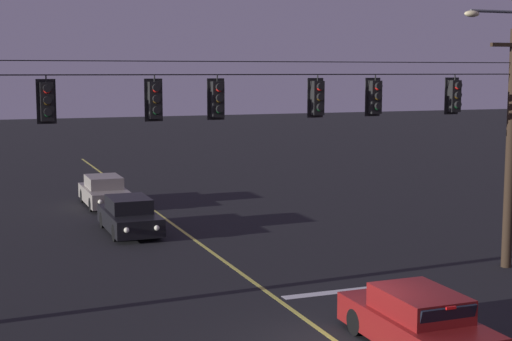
{
  "coord_description": "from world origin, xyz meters",
  "views": [
    {
      "loc": [
        -7.93,
        -14.94,
        6.27
      ],
      "look_at": [
        0.0,
        5.82,
        3.4
      ],
      "focal_mm": 54.1,
      "sensor_mm": 36.0,
      "label": 1
    }
  ],
  "objects_px": {
    "car_oncoming_trailing": "(104,192)",
    "traffic_light_far_right": "(455,96)",
    "traffic_light_rightmost": "(375,97)",
    "car_oncoming_lead": "(129,216)",
    "traffic_light_left_inner": "(155,100)",
    "street_lamp_corner": "(504,108)",
    "traffic_light_right_inner": "(318,98)",
    "car_waiting_near_lane": "(417,322)",
    "traffic_light_leftmost": "(47,102)",
    "traffic_light_centre": "(218,99)"
  },
  "relations": [
    {
      "from": "traffic_light_right_inner",
      "to": "traffic_light_rightmost",
      "type": "xyz_separation_m",
      "value": [
        1.85,
        0.0,
        0.0
      ]
    },
    {
      "from": "traffic_light_centre",
      "to": "car_oncoming_trailing",
      "type": "xyz_separation_m",
      "value": [
        -0.37,
        16.07,
        -4.87
      ]
    },
    {
      "from": "traffic_light_leftmost",
      "to": "car_oncoming_trailing",
      "type": "relative_size",
      "value": 0.28
    },
    {
      "from": "traffic_light_left_inner",
      "to": "car_waiting_near_lane",
      "type": "distance_m",
      "value": 8.61
    },
    {
      "from": "traffic_light_right_inner",
      "to": "street_lamp_corner",
      "type": "bearing_deg",
      "value": 13.31
    },
    {
      "from": "traffic_light_centre",
      "to": "car_oncoming_lead",
      "type": "distance_m",
      "value": 10.8
    },
    {
      "from": "traffic_light_right_inner",
      "to": "traffic_light_rightmost",
      "type": "height_order",
      "value": "same"
    },
    {
      "from": "traffic_light_rightmost",
      "to": "car_oncoming_lead",
      "type": "height_order",
      "value": "traffic_light_rightmost"
    },
    {
      "from": "car_waiting_near_lane",
      "to": "car_oncoming_trailing",
      "type": "xyz_separation_m",
      "value": [
        -3.32,
        21.42,
        -0.0
      ]
    },
    {
      "from": "traffic_light_leftmost",
      "to": "traffic_light_centre",
      "type": "bearing_deg",
      "value": 0.0
    },
    {
      "from": "traffic_light_centre",
      "to": "traffic_light_far_right",
      "type": "xyz_separation_m",
      "value": [
        7.55,
        0.0,
        0.0
      ]
    },
    {
      "from": "car_waiting_near_lane",
      "to": "car_oncoming_lead",
      "type": "xyz_separation_m",
      "value": [
        -3.46,
        14.97,
        -0.0
      ]
    },
    {
      "from": "street_lamp_corner",
      "to": "car_oncoming_trailing",
      "type": "bearing_deg",
      "value": 128.45
    },
    {
      "from": "traffic_light_centre",
      "to": "traffic_light_rightmost",
      "type": "xyz_separation_m",
      "value": [
        4.82,
        0.0,
        0.0
      ]
    },
    {
      "from": "traffic_light_right_inner",
      "to": "car_oncoming_lead",
      "type": "distance_m",
      "value": 11.33
    },
    {
      "from": "traffic_light_right_inner",
      "to": "car_waiting_near_lane",
      "type": "height_order",
      "value": "traffic_light_right_inner"
    },
    {
      "from": "traffic_light_centre",
      "to": "car_oncoming_lead",
      "type": "xyz_separation_m",
      "value": [
        -0.51,
        9.62,
        -4.87
      ]
    },
    {
      "from": "traffic_light_far_right",
      "to": "car_oncoming_trailing",
      "type": "relative_size",
      "value": 0.28
    },
    {
      "from": "traffic_light_leftmost",
      "to": "traffic_light_right_inner",
      "type": "relative_size",
      "value": 1.0
    },
    {
      "from": "traffic_light_right_inner",
      "to": "car_oncoming_trailing",
      "type": "relative_size",
      "value": 0.28
    },
    {
      "from": "street_lamp_corner",
      "to": "traffic_light_centre",
      "type": "bearing_deg",
      "value": -170.24
    },
    {
      "from": "traffic_light_rightmost",
      "to": "car_oncoming_trailing",
      "type": "xyz_separation_m",
      "value": [
        -5.18,
        16.07,
        -4.87
      ]
    },
    {
      "from": "traffic_light_leftmost",
      "to": "traffic_light_rightmost",
      "type": "xyz_separation_m",
      "value": [
        9.27,
        0.0,
        0.0
      ]
    },
    {
      "from": "traffic_light_rightmost",
      "to": "traffic_light_far_right",
      "type": "xyz_separation_m",
      "value": [
        2.74,
        0.0,
        0.0
      ]
    },
    {
      "from": "traffic_light_right_inner",
      "to": "traffic_light_far_right",
      "type": "distance_m",
      "value": 4.59
    },
    {
      "from": "traffic_light_leftmost",
      "to": "traffic_light_right_inner",
      "type": "height_order",
      "value": "same"
    },
    {
      "from": "traffic_light_centre",
      "to": "traffic_light_rightmost",
      "type": "height_order",
      "value": "same"
    },
    {
      "from": "traffic_light_left_inner",
      "to": "street_lamp_corner",
      "type": "distance_m",
      "value": 12.76
    },
    {
      "from": "traffic_light_centre",
      "to": "street_lamp_corner",
      "type": "xyz_separation_m",
      "value": [
        10.9,
        1.88,
        -0.52
      ]
    },
    {
      "from": "car_oncoming_trailing",
      "to": "traffic_light_far_right",
      "type": "bearing_deg",
      "value": -63.76
    },
    {
      "from": "traffic_light_left_inner",
      "to": "traffic_light_centre",
      "type": "xyz_separation_m",
      "value": [
        1.72,
        0.0,
        0.0
      ]
    },
    {
      "from": "traffic_light_centre",
      "to": "street_lamp_corner",
      "type": "bearing_deg",
      "value": 9.76
    },
    {
      "from": "traffic_light_rightmost",
      "to": "car_oncoming_lead",
      "type": "distance_m",
      "value": 12.03
    },
    {
      "from": "traffic_light_left_inner",
      "to": "traffic_light_right_inner",
      "type": "xyz_separation_m",
      "value": [
        4.68,
        0.0,
        0.0
      ]
    },
    {
      "from": "traffic_light_centre",
      "to": "car_oncoming_trailing",
      "type": "height_order",
      "value": "traffic_light_centre"
    },
    {
      "from": "traffic_light_left_inner",
      "to": "street_lamp_corner",
      "type": "xyz_separation_m",
      "value": [
        12.62,
        1.88,
        -0.52
      ]
    },
    {
      "from": "car_waiting_near_lane",
      "to": "car_oncoming_trailing",
      "type": "distance_m",
      "value": 21.67
    },
    {
      "from": "traffic_light_leftmost",
      "to": "traffic_light_centre",
      "type": "relative_size",
      "value": 1.0
    },
    {
      "from": "car_oncoming_lead",
      "to": "traffic_light_centre",
      "type": "bearing_deg",
      "value": -86.99
    },
    {
      "from": "car_waiting_near_lane",
      "to": "traffic_light_leftmost",
      "type": "bearing_deg",
      "value": 144.15
    },
    {
      "from": "traffic_light_left_inner",
      "to": "car_waiting_near_lane",
      "type": "xyz_separation_m",
      "value": [
        4.67,
        -5.35,
        -4.87
      ]
    },
    {
      "from": "traffic_light_far_right",
      "to": "street_lamp_corner",
      "type": "height_order",
      "value": "street_lamp_corner"
    },
    {
      "from": "car_waiting_near_lane",
      "to": "traffic_light_rightmost",
      "type": "bearing_deg",
      "value": 70.77
    },
    {
      "from": "traffic_light_right_inner",
      "to": "car_waiting_near_lane",
      "type": "xyz_separation_m",
      "value": [
        -0.02,
        -5.35,
        -4.87
      ]
    },
    {
      "from": "traffic_light_far_right",
      "to": "street_lamp_corner",
      "type": "relative_size",
      "value": 0.15
    },
    {
      "from": "traffic_light_centre",
      "to": "car_waiting_near_lane",
      "type": "height_order",
      "value": "traffic_light_centre"
    },
    {
      "from": "traffic_light_far_right",
      "to": "car_waiting_near_lane",
      "type": "xyz_separation_m",
      "value": [
        -4.6,
        -5.35,
        -4.87
      ]
    },
    {
      "from": "street_lamp_corner",
      "to": "car_waiting_near_lane",
      "type": "bearing_deg",
      "value": -137.73
    },
    {
      "from": "traffic_light_leftmost",
      "to": "traffic_light_right_inner",
      "type": "xyz_separation_m",
      "value": [
        7.42,
        0.0,
        0.0
      ]
    },
    {
      "from": "traffic_light_right_inner",
      "to": "street_lamp_corner",
      "type": "xyz_separation_m",
      "value": [
        7.93,
        1.88,
        -0.52
      ]
    }
  ]
}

